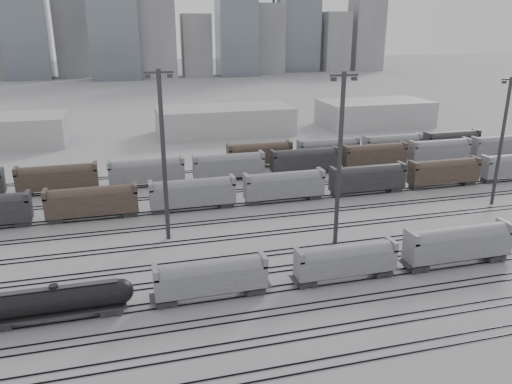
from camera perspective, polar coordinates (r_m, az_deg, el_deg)
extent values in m
plane|color=#A9A9AE|center=(63.41, 5.48, -11.07)|extent=(900.00, 900.00, 0.00)
cube|color=black|center=(52.16, 11.46, -18.57)|extent=(220.00, 0.07, 0.16)
cube|color=black|center=(53.18, 10.74, -17.71)|extent=(220.00, 0.07, 0.16)
cube|color=black|center=(55.79, 9.11, -15.69)|extent=(220.00, 0.07, 0.16)
cube|color=black|center=(56.87, 8.50, -14.92)|extent=(220.00, 0.07, 0.16)
cube|color=black|center=(59.61, 7.11, -13.14)|extent=(220.00, 0.07, 0.16)
cube|color=black|center=(60.74, 6.59, -12.46)|extent=(220.00, 0.07, 0.16)
cube|color=black|center=(63.60, 5.39, -10.89)|extent=(220.00, 0.07, 0.16)
cube|color=black|center=(64.77, 4.94, -10.29)|extent=(220.00, 0.07, 0.16)
cube|color=black|center=(67.72, 3.90, -8.90)|extent=(220.00, 0.07, 0.16)
cube|color=black|center=(68.93, 3.50, -8.38)|extent=(220.00, 0.07, 0.16)
cube|color=black|center=(71.96, 2.59, -7.14)|extent=(220.00, 0.07, 0.16)
cube|color=black|center=(73.19, 2.25, -6.68)|extent=(220.00, 0.07, 0.16)
cube|color=black|center=(78.04, 1.02, -5.00)|extent=(220.00, 0.07, 0.16)
cube|color=black|center=(79.30, 0.73, -4.60)|extent=(220.00, 0.07, 0.16)
cube|color=black|center=(84.26, -0.32, -3.17)|extent=(220.00, 0.07, 0.16)
cube|color=black|center=(85.55, -0.56, -2.82)|extent=(220.00, 0.07, 0.16)
cube|color=black|center=(90.59, -1.46, -1.59)|extent=(220.00, 0.07, 0.16)
cube|color=black|center=(91.90, -1.68, -1.29)|extent=(220.00, 0.07, 0.16)
cube|color=black|center=(97.95, -2.59, -0.03)|extent=(220.00, 0.07, 0.16)
cube|color=black|center=(99.28, -2.77, 0.22)|extent=(220.00, 0.07, 0.16)
cube|color=black|center=(105.39, -3.55, 1.30)|extent=(220.00, 0.07, 0.16)
cube|color=black|center=(106.74, -3.71, 1.52)|extent=(220.00, 0.07, 0.16)
cube|color=black|center=(112.91, -4.39, 2.46)|extent=(220.00, 0.07, 0.16)
cube|color=black|center=(114.27, -4.53, 2.65)|extent=(220.00, 0.07, 0.16)
cube|color=black|center=(62.38, -27.16, -13.22)|extent=(2.52, 2.03, 0.68)
cube|color=black|center=(60.76, -16.17, -12.64)|extent=(2.52, 2.03, 0.68)
cube|color=black|center=(61.06, -21.78, -12.60)|extent=(15.02, 2.62, 0.24)
cylinder|color=black|center=(60.31, -21.96, -11.33)|extent=(14.05, 2.81, 2.81)
sphere|color=black|center=(59.71, -15.16, -10.87)|extent=(2.81, 2.81, 2.81)
cylinder|color=black|center=(59.59, -22.14, -10.04)|extent=(0.97, 0.97, 0.48)
cube|color=black|center=(59.63, -22.13, -10.12)|extent=(13.56, 0.87, 0.06)
cube|color=black|center=(60.81, -10.18, -12.16)|extent=(2.32, 1.87, 0.62)
cube|color=black|center=(62.33, -0.18, -11.02)|extent=(2.32, 1.87, 0.62)
cube|color=gray|center=(60.32, -5.16, -9.91)|extent=(13.37, 2.67, 2.85)
cylinder|color=gray|center=(59.82, -5.19, -9.01)|extent=(12.12, 2.58, 2.58)
cube|color=gray|center=(58.89, -11.44, -9.01)|extent=(0.62, 2.67, 1.25)
cube|color=gray|center=(60.77, 0.80, -7.71)|extent=(0.62, 2.67, 1.25)
cone|color=black|center=(61.17, -5.11, -11.34)|extent=(2.14, 2.14, 0.80)
cube|color=black|center=(64.20, 5.74, -10.19)|extent=(2.29, 1.85, 0.62)
cube|color=black|center=(68.38, 14.17, -8.80)|extent=(2.29, 1.85, 0.62)
cube|color=gray|center=(65.18, 10.20, -7.89)|extent=(13.24, 2.65, 2.82)
cylinder|color=gray|center=(64.72, 10.25, -7.05)|extent=(12.00, 2.56, 2.56)
cube|color=gray|center=(62.11, 4.94, -7.22)|extent=(0.62, 2.65, 1.24)
cube|color=gray|center=(67.25, 15.22, -5.75)|extent=(0.62, 2.65, 1.24)
cone|color=black|center=(65.95, 10.11, -9.23)|extent=(2.12, 2.12, 0.79)
cube|color=black|center=(70.88, 17.86, -8.08)|extent=(2.63, 2.12, 0.71)
cube|color=black|center=(77.84, 25.45, -6.60)|extent=(2.63, 2.12, 0.71)
cube|color=gray|center=(73.24, 22.06, -5.65)|extent=(15.16, 3.03, 3.23)
cylinder|color=gray|center=(72.78, 22.17, -4.77)|extent=(13.74, 2.93, 2.93)
cube|color=gray|center=(68.46, 17.37, -4.95)|extent=(0.71, 3.03, 1.41)
cube|color=gray|center=(77.00, 26.58, -3.49)|extent=(0.71, 3.03, 1.41)
cone|color=black|center=(74.03, 21.88, -7.04)|extent=(2.43, 2.43, 0.91)
cylinder|color=#333336|center=(74.22, -10.51, 3.82)|extent=(0.65, 0.65, 25.55)
cube|color=#333336|center=(72.16, -11.09, 13.28)|extent=(4.09, 0.31, 0.31)
cube|color=#333336|center=(72.10, -12.30, 12.79)|extent=(0.72, 0.51, 0.51)
cube|color=#333336|center=(72.34, -9.82, 12.95)|extent=(0.72, 0.51, 0.51)
cylinder|color=#333336|center=(72.31, 9.51, 3.39)|extent=(0.65, 0.65, 25.33)
cube|color=#333336|center=(70.17, 10.04, 13.02)|extent=(4.05, 0.30, 0.30)
cube|color=#333336|center=(69.59, 8.86, 12.62)|extent=(0.71, 0.51, 0.51)
cube|color=#333336|center=(70.88, 11.16, 12.59)|extent=(0.71, 0.51, 0.51)
cylinder|color=#333336|center=(98.53, 26.23, 5.07)|extent=(0.59, 0.59, 23.00)
cube|color=#333336|center=(96.92, 27.16, 11.41)|extent=(3.68, 0.28, 0.28)
cube|color=#333336|center=(96.05, 26.50, 11.17)|extent=(0.64, 0.46, 0.46)
cube|color=#4F3D32|center=(88.26, -18.21, -1.23)|extent=(15.00, 3.00, 5.60)
cube|color=gray|center=(88.78, -7.23, -0.30)|extent=(15.00, 3.00, 5.60)
cube|color=gray|center=(92.47, 3.24, 0.60)|extent=(15.00, 3.00, 5.60)
cube|color=black|center=(98.99, 12.62, 1.38)|extent=(15.00, 3.00, 5.60)
cube|color=#4F3D32|center=(107.82, 20.66, 2.03)|extent=(15.00, 3.00, 5.60)
cube|color=#4F3D32|center=(104.13, -21.73, 1.34)|extent=(15.00, 3.00, 5.60)
cube|color=gray|center=(103.43, -12.38, 2.14)|extent=(15.00, 3.00, 5.60)
cube|color=gray|center=(105.49, -3.13, 2.87)|extent=(15.00, 3.00, 5.60)
cube|color=black|center=(110.18, 5.55, 3.49)|extent=(15.00, 3.00, 5.60)
cube|color=#4F3D32|center=(117.16, 13.38, 3.98)|extent=(15.00, 3.00, 5.60)
cube|color=gray|center=(126.06, 20.22, 4.35)|extent=(15.00, 3.00, 5.60)
cube|color=gray|center=(136.51, 26.09, 4.62)|extent=(15.00, 3.00, 5.60)
cube|color=#4F3D32|center=(115.09, 0.41, 4.23)|extent=(15.00, 3.00, 5.60)
cube|color=gray|center=(120.67, 8.23, 4.71)|extent=(15.00, 3.00, 5.60)
cube|color=gray|center=(128.27, 15.25, 5.07)|extent=(15.00, 3.00, 5.60)
cube|color=black|center=(137.57, 21.41, 5.32)|extent=(15.00, 3.00, 5.60)
cube|color=#ADADB0|center=(151.90, -3.61, 8.17)|extent=(40.00, 18.00, 8.00)
cube|color=#ADADB0|center=(169.09, 13.41, 8.77)|extent=(35.00, 18.00, 8.00)
cube|color=slate|center=(335.19, -25.20, 18.39)|extent=(25.00, 20.00, 80.00)
cube|color=#949497|center=(332.36, -20.41, 16.19)|extent=(20.00, 16.00, 48.00)
cube|color=#949497|center=(332.31, -11.51, 17.98)|extent=(22.00, 17.60, 60.00)
cube|color=#949497|center=(335.35, -6.95, 16.32)|extent=(18.00, 14.40, 38.00)
cube|color=slate|center=(339.81, -2.65, 19.32)|extent=(24.00, 19.20, 72.00)
cube|color=#949497|center=(346.28, 1.60, 17.09)|extent=(20.00, 16.00, 45.00)
cube|color=slate|center=(354.44, 5.77, 20.52)|extent=(26.00, 20.80, 88.00)
cube|color=#949497|center=(363.98, 9.48, 16.53)|extent=(18.00, 14.40, 40.00)
cube|color=#949497|center=(374.85, 13.18, 17.28)|extent=(22.00, 17.60, 52.00)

